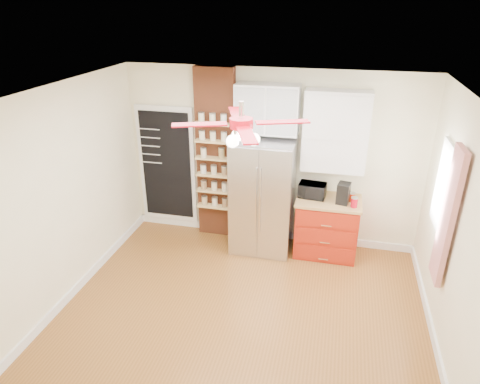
% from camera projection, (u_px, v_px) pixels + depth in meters
% --- Properties ---
extents(floor, '(4.50, 4.50, 0.00)m').
position_uv_depth(floor, '(241.00, 314.00, 5.30)').
color(floor, brown).
rests_on(floor, ground).
extents(ceiling, '(4.50, 4.50, 0.00)m').
position_uv_depth(ceiling, '(241.00, 96.00, 4.18)').
color(ceiling, white).
rests_on(ceiling, wall_back).
extents(wall_back, '(4.50, 0.02, 2.70)m').
position_uv_depth(wall_back, '(271.00, 158.00, 6.51)').
color(wall_back, '#FFF7CD').
rests_on(wall_back, floor).
extents(wall_front, '(4.50, 0.02, 2.70)m').
position_uv_depth(wall_front, '(176.00, 349.00, 2.97)').
color(wall_front, '#FFF7CD').
rests_on(wall_front, floor).
extents(wall_left, '(0.02, 4.00, 2.70)m').
position_uv_depth(wall_left, '(62.00, 198.00, 5.21)').
color(wall_left, '#FFF7CD').
rests_on(wall_left, floor).
extents(wall_right, '(0.02, 4.00, 2.70)m').
position_uv_depth(wall_right, '(460.00, 242.00, 4.27)').
color(wall_right, '#FFF7CD').
rests_on(wall_right, floor).
extents(chalkboard, '(0.95, 0.05, 1.95)m').
position_uv_depth(chalkboard, '(167.00, 165.00, 6.94)').
color(chalkboard, white).
rests_on(chalkboard, wall_back).
extents(brick_pillar, '(0.60, 0.16, 2.70)m').
position_uv_depth(brick_pillar, '(216.00, 156.00, 6.62)').
color(brick_pillar, brown).
rests_on(brick_pillar, floor).
extents(fridge, '(0.90, 0.70, 1.75)m').
position_uv_depth(fridge, '(263.00, 196.00, 6.39)').
color(fridge, silver).
rests_on(fridge, floor).
extents(upper_glass_cabinet, '(0.90, 0.35, 0.70)m').
position_uv_depth(upper_glass_cabinet, '(267.00, 109.00, 6.04)').
color(upper_glass_cabinet, white).
rests_on(upper_glass_cabinet, wall_back).
extents(red_cabinet, '(0.94, 0.64, 0.90)m').
position_uv_depth(red_cabinet, '(326.00, 227.00, 6.41)').
color(red_cabinet, '#A21F0E').
rests_on(red_cabinet, floor).
extents(upper_shelf_unit, '(0.90, 0.30, 1.15)m').
position_uv_depth(upper_shelf_unit, '(335.00, 132.00, 5.97)').
color(upper_shelf_unit, white).
rests_on(upper_shelf_unit, wall_back).
extents(window, '(0.04, 0.75, 1.05)m').
position_uv_depth(window, '(445.00, 189.00, 4.99)').
color(window, white).
rests_on(window, wall_right).
extents(curtain, '(0.06, 0.40, 1.55)m').
position_uv_depth(curtain, '(448.00, 217.00, 4.55)').
color(curtain, red).
rests_on(curtain, wall_right).
extents(ceiling_fan, '(1.40, 1.40, 0.44)m').
position_uv_depth(ceiling_fan, '(241.00, 124.00, 4.30)').
color(ceiling_fan, silver).
rests_on(ceiling_fan, ceiling).
extents(toaster_oven, '(0.41, 0.30, 0.21)m').
position_uv_depth(toaster_oven, '(312.00, 190.00, 6.27)').
color(toaster_oven, black).
rests_on(toaster_oven, red_cabinet).
extents(coffee_maker, '(0.20, 0.23, 0.30)m').
position_uv_depth(coffee_maker, '(343.00, 193.00, 6.07)').
color(coffee_maker, black).
rests_on(coffee_maker, red_cabinet).
extents(canister_left, '(0.11, 0.11, 0.14)m').
position_uv_depth(canister_left, '(354.00, 203.00, 5.98)').
color(canister_left, '#AC091B').
rests_on(canister_left, red_cabinet).
extents(canister_right, '(0.12, 0.12, 0.13)m').
position_uv_depth(canister_right, '(352.00, 197.00, 6.15)').
color(canister_right, '#A72909').
rests_on(canister_right, red_cabinet).
extents(pantry_jar_oats, '(0.12, 0.12, 0.14)m').
position_uv_depth(pantry_jar_oats, '(204.00, 153.00, 6.47)').
color(pantry_jar_oats, beige).
rests_on(pantry_jar_oats, brick_pillar).
extents(pantry_jar_beans, '(0.12, 0.12, 0.15)m').
position_uv_depth(pantry_jar_beans, '(222.00, 153.00, 6.44)').
color(pantry_jar_beans, olive).
rests_on(pantry_jar_beans, brick_pillar).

